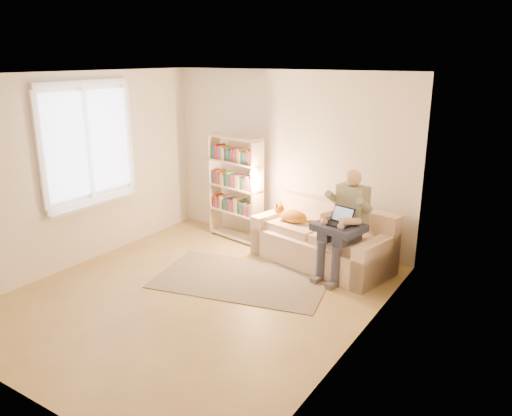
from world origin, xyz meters
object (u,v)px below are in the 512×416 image
Objects in this scene: cat at (292,215)px; bookshelf at (235,183)px; laptop at (339,220)px; person at (346,219)px; sofa at (323,243)px.

cat is 0.39× the size of bookshelf.
bookshelf reaches higher than laptop.
bookshelf reaches higher than person.
cat is at bearing 170.44° from laptop.
sofa is 5.81× the size of laptop.
bookshelf reaches higher than sofa.
laptop is (-0.03, -0.12, 0.01)m from person.
bookshelf is (-1.58, 0.14, 0.61)m from sofa.
bookshelf is (-1.95, 0.50, 0.10)m from laptop.
person is at bearing -18.32° from sofa.
cat is at bearing -165.22° from sofa.
laptop is (0.86, -0.34, 0.19)m from cat.
person is 2.03m from bookshelf.
sofa reaches higher than cat.
cat is at bearing 178.36° from person.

